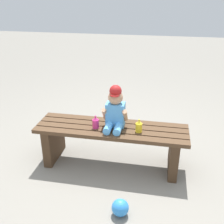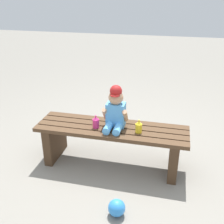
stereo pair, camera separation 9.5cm
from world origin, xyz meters
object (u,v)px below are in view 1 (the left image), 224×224
Objects in this scene: park_bench at (111,139)px; sippy_cup_left at (96,122)px; child_figure at (115,109)px; sippy_cup_right at (139,126)px; toy_ball at (120,208)px.

sippy_cup_left is at bearing -163.37° from park_bench.
sippy_cup_right is (0.23, -0.06, -0.12)m from child_figure.
park_bench is 0.33m from sippy_cup_right.
sippy_cup_right is 0.92× the size of toy_ball.
sippy_cup_right is at bearing 0.00° from sippy_cup_left.
park_bench is at bearing 170.82° from sippy_cup_right.
sippy_cup_left is (-0.17, -0.06, -0.12)m from child_figure.
park_bench is 11.48× the size of sippy_cup_right.
toy_ball is (0.20, -0.65, -0.21)m from park_bench.
child_figure is 0.26m from sippy_cup_right.
child_figure is at bearing 165.12° from sippy_cup_right.
child_figure is 0.22m from sippy_cup_left.
toy_ball is (0.16, -0.67, -0.52)m from child_figure.
sippy_cup_right is 0.73m from toy_ball.
child_figure reaches higher than sippy_cup_right.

